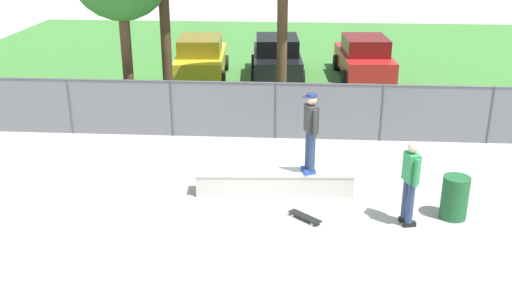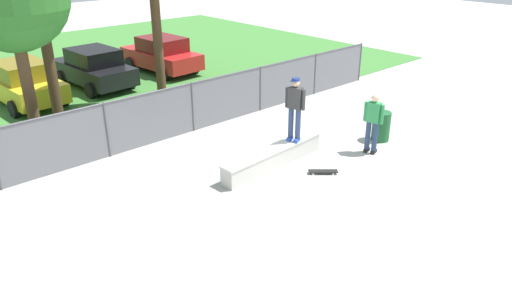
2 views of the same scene
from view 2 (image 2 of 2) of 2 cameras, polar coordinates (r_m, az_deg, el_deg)
name	(u,v)px [view 2 (image 2 of 2)]	position (r m, az deg, el deg)	size (l,w,h in m)	color
ground_plane	(309,186)	(12.43, 6.36, -5.03)	(80.00, 80.00, 0.00)	#ADAAA3
grass_strip	(69,71)	(24.74, -21.47, 8.20)	(29.93, 20.00, 0.02)	#3D7A33
concrete_ledge	(273,157)	(13.25, 2.11, -1.58)	(3.64, 0.69, 0.57)	#B7B5AD
skateboarder	(295,106)	(13.27, 4.70, 4.51)	(0.38, 0.57, 1.84)	#2647A5
skateboard	(323,171)	(13.06, 8.04, -3.26)	(0.73, 0.68, 0.09)	black
chainlink_fence	(193,105)	(15.61, -7.62, 4.69)	(18.00, 0.07, 1.66)	#4C4C51
car_yellow	(23,83)	(20.18, -26.20, 6.61)	(2.24, 4.31, 1.66)	gold
car_black	(94,68)	(21.39, -18.89, 8.64)	(2.24, 4.31, 1.66)	black
car_red	(161,55)	(23.06, -11.27, 10.48)	(2.24, 4.31, 1.66)	#B21E1E
bystander	(373,121)	(14.23, 13.85, 2.69)	(0.35, 0.59, 1.82)	black
trash_bin	(381,126)	(15.42, 14.77, 2.08)	(0.56, 0.56, 0.93)	#1E592D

